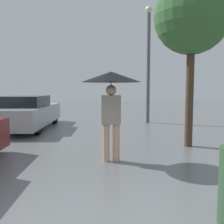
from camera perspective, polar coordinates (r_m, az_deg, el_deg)
pedestrian at (r=5.18m, az=-0.20°, el=5.72°), size 1.23×1.23×1.89m
parked_car_farthest at (r=10.25m, az=-19.14°, el=-0.15°), size 1.84×4.52×1.27m
tree at (r=7.12m, az=17.77°, el=19.88°), size 1.94×1.94×4.36m
street_lamp at (r=11.48m, az=8.33°, el=12.52°), size 0.32×0.32×5.15m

